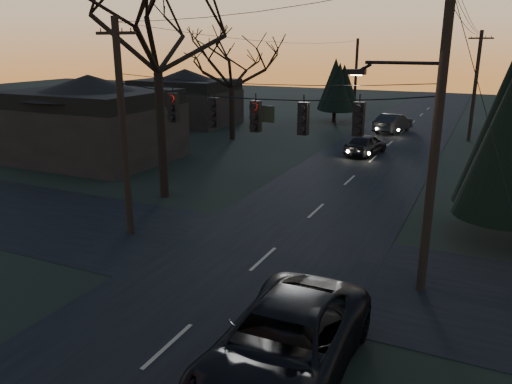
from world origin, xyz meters
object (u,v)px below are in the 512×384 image
at_px(utility_pole_far_l, 353,119).
at_px(sedan_oncoming_b, 393,123).
at_px(bare_tree_left, 155,17).
at_px(sedan_oncoming_a, 366,144).
at_px(utility_pole_left, 131,234).
at_px(utility_pole_right, 420,290).
at_px(suv_near, 284,345).
at_px(utility_pole_far_r, 468,141).

relative_size(utility_pole_far_l, sedan_oncoming_b, 1.64).
bearing_deg(bare_tree_left, sedan_oncoming_a, 64.04).
bearing_deg(bare_tree_left, utility_pole_left, -70.20).
distance_m(utility_pole_right, bare_tree_left, 16.59).
height_order(bare_tree_left, suv_near, bare_tree_left).
relative_size(utility_pole_far_l, sedan_oncoming_a, 1.83).
bearing_deg(suv_near, sedan_oncoming_b, 95.56).
height_order(utility_pole_far_r, utility_pole_far_l, utility_pole_far_r).
bearing_deg(suv_near, utility_pole_right, 67.84).
xyz_separation_m(utility_pole_far_l, bare_tree_left, (-1.76, -31.10, 8.68)).
height_order(bare_tree_left, sedan_oncoming_b, bare_tree_left).
distance_m(utility_pole_left, utility_pole_far_l, 36.00).
bearing_deg(bare_tree_left, suv_near, -44.59).
bearing_deg(utility_pole_right, suv_near, -111.27).
bearing_deg(utility_pole_far_r, utility_pole_right, -90.00).
bearing_deg(utility_pole_left, sedan_oncoming_a, 74.85).
distance_m(utility_pole_far_r, sedan_oncoming_b, 6.52).
relative_size(utility_pole_left, utility_pole_far_l, 1.06).
relative_size(utility_pole_right, suv_near, 1.58).
distance_m(bare_tree_left, suv_near, 17.26).
distance_m(utility_pole_far_r, utility_pole_far_l, 14.01).
height_order(utility_pole_far_l, sedan_oncoming_b, utility_pole_far_l).
xyz_separation_m(utility_pole_right, utility_pole_far_r, (0.00, 28.00, 0.00)).
bearing_deg(utility_pole_far_r, bare_tree_left, -119.86).
height_order(utility_pole_left, sedan_oncoming_a, utility_pole_left).
distance_m(utility_pole_left, sedan_oncoming_a, 19.91).
bearing_deg(utility_pole_right, sedan_oncoming_a, 108.16).
xyz_separation_m(bare_tree_left, sedan_oncoming_a, (6.96, 14.31, -7.94)).
distance_m(utility_pole_right, utility_pole_far_l, 37.79).
relative_size(bare_tree_left, sedan_oncoming_b, 2.54).
distance_m(bare_tree_left, sedan_oncoming_a, 17.78).
distance_m(utility_pole_left, bare_tree_left, 10.12).
xyz_separation_m(utility_pole_right, sedan_oncoming_a, (-6.30, 19.21, 0.74)).
relative_size(utility_pole_right, utility_pole_left, 1.18).
relative_size(utility_pole_far_l, suv_near, 1.27).
bearing_deg(sedan_oncoming_a, utility_pole_left, 84.46).
bearing_deg(utility_pole_left, sedan_oncoming_b, 79.99).
bearing_deg(utility_pole_far_l, bare_tree_left, -93.25).
bearing_deg(suv_near, bare_tree_left, 134.51).
height_order(utility_pole_right, utility_pole_left, utility_pole_right).
height_order(utility_pole_far_l, sedan_oncoming_a, utility_pole_far_l).
distance_m(utility_pole_right, sedan_oncoming_b, 30.13).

